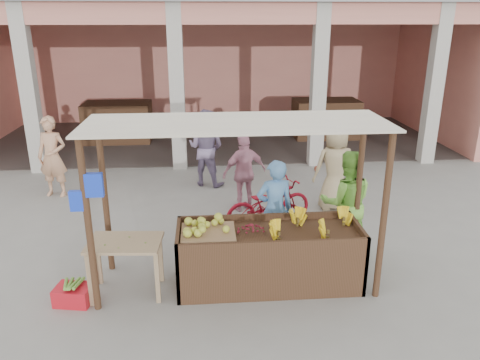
{
  "coord_description": "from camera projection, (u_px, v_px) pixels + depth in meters",
  "views": [
    {
      "loc": [
        -0.38,
        -5.91,
        3.69
      ],
      "look_at": [
        0.18,
        1.2,
        1.18
      ],
      "focal_mm": 35.0,
      "sensor_mm": 36.0,
      "label": 1
    }
  ],
  "objects": [
    {
      "name": "produce_sacks",
      "position": [
        323.0,
        160.0,
        11.68
      ],
      "size": [
        0.74,
        0.46,
        0.56
      ],
      "color": "maroon",
      "rests_on": "ground"
    },
    {
      "name": "papaya_pile",
      "position": [
        124.0,
        235.0,
        6.31
      ],
      "size": [
        0.68,
        0.39,
        0.19
      ],
      "primitive_type": null,
      "color": "#3E842B",
      "rests_on": "side_table"
    },
    {
      "name": "shopper_b",
      "position": [
        244.0,
        170.0,
        9.18
      ],
      "size": [
        1.1,
        0.83,
        1.67
      ],
      "primitive_type": "imported",
      "rotation": [
        0.0,
        0.0,
        3.49
      ],
      "color": "#C98499",
      "rests_on": "ground"
    },
    {
      "name": "stall_awning",
      "position": [
        232.0,
        152.0,
        6.21
      ],
      "size": [
        4.09,
        1.35,
        2.39
      ],
      "color": "#482C1D",
      "rests_on": "ground"
    },
    {
      "name": "shopper_e",
      "position": [
        52.0,
        155.0,
        9.89
      ],
      "size": [
        0.76,
        0.63,
        1.81
      ],
      "primitive_type": "imported",
      "rotation": [
        0.0,
        0.0,
        -0.2
      ],
      "color": "tan",
      "rests_on": "ground"
    },
    {
      "name": "vendor_green",
      "position": [
        346.0,
        200.0,
        7.44
      ],
      "size": [
        0.94,
        0.62,
        1.83
      ],
      "primitive_type": "imported",
      "rotation": [
        0.0,
        0.0,
        3.0
      ],
      "color": "#78C141",
      "rests_on": "ground"
    },
    {
      "name": "motorcycle",
      "position": [
        268.0,
        203.0,
        8.51
      ],
      "size": [
        1.22,
        1.9,
        0.94
      ],
      "primitive_type": "imported",
      "rotation": [
        0.0,
        0.0,
        1.94
      ],
      "color": "maroon",
      "rests_on": "ground"
    },
    {
      "name": "fruit_stall",
      "position": [
        269.0,
        258.0,
        6.71
      ],
      "size": [
        2.6,
        0.95,
        0.8
      ],
      "primitive_type": "cube",
      "color": "#482C1D",
      "rests_on": "ground"
    },
    {
      "name": "melon_tray",
      "position": [
        208.0,
        229.0,
        6.48
      ],
      "size": [
        0.75,
        0.65,
        0.2
      ],
      "color": "#9A734F",
      "rests_on": "fruit_stall"
    },
    {
      "name": "side_table",
      "position": [
        125.0,
        250.0,
        6.39
      ],
      "size": [
        1.03,
        0.73,
        0.8
      ],
      "rotation": [
        0.0,
        0.0,
        -0.08
      ],
      "color": "tan",
      "rests_on": "ground"
    },
    {
      "name": "vendor_blue",
      "position": [
        275.0,
        206.0,
        7.33
      ],
      "size": [
        0.71,
        0.57,
        1.74
      ],
      "primitive_type": "imported",
      "rotation": [
        0.0,
        0.0,
        3.29
      ],
      "color": "#568DC7",
      "rests_on": "ground"
    },
    {
      "name": "plantain_bundle",
      "position": [
        72.0,
        284.0,
        6.27
      ],
      "size": [
        0.38,
        0.26,
        0.08
      ],
      "primitive_type": null,
      "color": "#649837",
      "rests_on": "red_crate"
    },
    {
      "name": "shopper_c",
      "position": [
        335.0,
        163.0,
        9.19
      ],
      "size": [
        0.97,
        0.67,
        1.93
      ],
      "primitive_type": "imported",
      "rotation": [
        0.0,
        0.0,
        3.22
      ],
      "color": "tan",
      "rests_on": "ground"
    },
    {
      "name": "berry_heap",
      "position": [
        252.0,
        228.0,
        6.58
      ],
      "size": [
        0.44,
        0.36,
        0.14
      ],
      "primitive_type": "ellipsoid",
      "color": "maroon",
      "rests_on": "fruit_stall"
    },
    {
      "name": "shopper_f",
      "position": [
        206.0,
        144.0,
        10.54
      ],
      "size": [
        1.07,
        0.88,
        1.92
      ],
      "primitive_type": "imported",
      "rotation": [
        0.0,
        0.0,
        2.7
      ],
      "color": "slate",
      "rests_on": "ground"
    },
    {
      "name": "ground",
      "position": [
        234.0,
        284.0,
        6.81
      ],
      "size": [
        60.0,
        60.0,
        0.0
      ],
      "primitive_type": "plane",
      "color": "gray",
      "rests_on": "ground"
    },
    {
      "name": "market_building",
      "position": [
        216.0,
        50.0,
        14.31
      ],
      "size": [
        14.4,
        6.4,
        4.2
      ],
      "color": "#DF8974",
      "rests_on": "ground"
    },
    {
      "name": "banana_heap",
      "position": [
        310.0,
        225.0,
        6.58
      ],
      "size": [
        1.17,
        0.64,
        0.21
      ],
      "primitive_type": null,
      "color": "yellow",
      "rests_on": "fruit_stall"
    },
    {
      "name": "red_crate",
      "position": [
        74.0,
        295.0,
        6.32
      ],
      "size": [
        0.53,
        0.42,
        0.25
      ],
      "primitive_type": "cube",
      "rotation": [
        0.0,
        0.0,
        -0.18
      ],
      "color": "red",
      "rests_on": "ground"
    }
  ]
}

